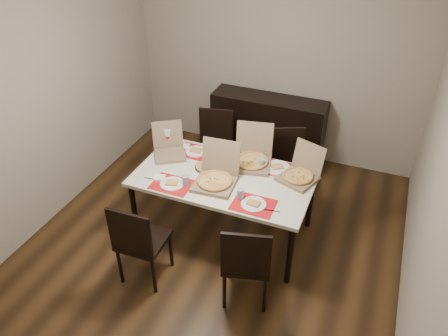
{
  "coord_description": "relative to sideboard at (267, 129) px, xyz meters",
  "views": [
    {
      "loc": [
        1.39,
        -3.2,
        3.34
      ],
      "look_at": [
        0.03,
        0.15,
        0.85
      ],
      "focal_mm": 35.0,
      "sensor_mm": 36.0,
      "label": 1
    }
  ],
  "objects": [
    {
      "name": "pizza_box_left",
      "position": [
        -0.68,
        -1.46,
        0.36
      ],
      "size": [
        0.47,
        0.48,
        0.33
      ],
      "color": "brown",
      "rests_on": "dining_table"
    },
    {
      "name": "setting_near_left",
      "position": [
        -0.38,
        -1.94,
        0.32
      ],
      "size": [
        0.51,
        0.3,
        0.11
      ],
      "color": "red",
      "rests_on": "dining_table"
    },
    {
      "name": "room_walls",
      "position": [
        0.0,
        -1.35,
        1.28
      ],
      "size": [
        3.84,
        4.02,
        2.62
      ],
      "color": "gray",
      "rests_on": "ground"
    },
    {
      "name": "pizza_box_right",
      "position": [
        0.75,
        -1.38,
        0.36
      ],
      "size": [
        0.45,
        0.47,
        0.34
      ],
      "color": "brown",
      "rests_on": "dining_table"
    },
    {
      "name": "chair_near_right",
      "position": [
        0.56,
        -2.43,
        0.06
      ],
      "size": [
        0.51,
        0.51,
        0.93
      ],
      "color": "black",
      "rests_on": "ground"
    },
    {
      "name": "dining_table",
      "position": [
        0.03,
        -1.63,
        0.23
      ],
      "size": [
        1.8,
        1.0,
        0.75
      ],
      "color": "beige",
      "rests_on": "ground"
    },
    {
      "name": "chair_near_left",
      "position": [
        -0.44,
        -2.56,
        0.06
      ],
      "size": [
        0.43,
        0.43,
        0.93
      ],
      "color": "black",
      "rests_on": "ground"
    },
    {
      "name": "chair_far_left",
      "position": [
        -0.47,
        -0.72,
        0.06
      ],
      "size": [
        0.5,
        0.5,
        0.93
      ],
      "color": "black",
      "rests_on": "ground"
    },
    {
      "name": "setting_far_right",
      "position": [
        0.45,
        -1.31,
        0.32
      ],
      "size": [
        0.42,
        0.3,
        0.11
      ],
      "color": "red",
      "rests_on": "dining_table"
    },
    {
      "name": "soda_bottle",
      "position": [
        -0.77,
        -1.34,
        0.42
      ],
      "size": [
        0.09,
        0.09,
        0.28
      ],
      "color": "silver",
      "rests_on": "dining_table"
    },
    {
      "name": "pizza_box_center",
      "position": [
        -0.0,
        -1.77,
        0.36
      ],
      "size": [
        0.42,
        0.46,
        0.39
      ],
      "color": "brown",
      "rests_on": "dining_table"
    },
    {
      "name": "faina_plate",
      "position": [
        -0.2,
        -1.56,
        0.31
      ],
      "size": [
        0.23,
        0.23,
        0.03
      ],
      "color": "black",
      "rests_on": "dining_table"
    },
    {
      "name": "setting_near_right",
      "position": [
        0.42,
        -1.94,
        0.32
      ],
      "size": [
        0.46,
        0.3,
        0.11
      ],
      "color": "red",
      "rests_on": "dining_table"
    },
    {
      "name": "napkin_loose",
      "position": [
        0.07,
        -1.66,
        0.31
      ],
      "size": [
        0.16,
        0.16,
        0.02
      ],
      "primitive_type": "cube",
      "rotation": [
        0.0,
        0.0,
        0.85
      ],
      "color": "white",
      "rests_on": "dining_table"
    },
    {
      "name": "dip_bowl",
      "position": [
        0.1,
        -1.46,
        0.32
      ],
      "size": [
        0.15,
        0.15,
        0.03
      ],
      "primitive_type": "imported",
      "rotation": [
        0.0,
        0.0,
        -0.28
      ],
      "color": "white",
      "rests_on": "dining_table"
    },
    {
      "name": "sideboard",
      "position": [
        0.0,
        0.0,
        0.0
      ],
      "size": [
        1.5,
        0.4,
        0.9
      ],
      "primitive_type": "cube",
      "color": "black",
      "rests_on": "ground"
    },
    {
      "name": "chair_far_right",
      "position": [
        0.48,
        -0.84,
        0.06
      ],
      "size": [
        0.56,
        0.56,
        0.93
      ],
      "color": "black",
      "rests_on": "ground"
    },
    {
      "name": "setting_far_left",
      "position": [
        -0.41,
        -1.34,
        0.32
      ],
      "size": [
        0.45,
        0.3,
        0.11
      ],
      "color": "red",
      "rests_on": "dining_table"
    },
    {
      "name": "ground",
      "position": [
        0.0,
        -1.78,
        -0.46
      ],
      "size": [
        3.8,
        4.0,
        0.02
      ],
      "primitive_type": "cube",
      "color": "#402913",
      "rests_on": "ground"
    },
    {
      "name": "pizza_box_extra",
      "position": [
        0.22,
        -1.3,
        0.36
      ],
      "size": [
        0.47,
        0.5,
        0.39
      ],
      "color": "brown",
      "rests_on": "dining_table"
    }
  ]
}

